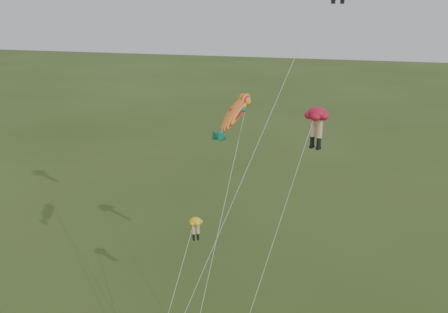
# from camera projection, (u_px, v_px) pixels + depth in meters

# --- Properties ---
(legs_kite_red_mid) EXTENTS (4.99, 11.04, 14.79)m
(legs_kite_red_mid) POSITION_uv_depth(u_px,v_px,m) (316.00, 119.00, 31.20)
(legs_kite_red_mid) COLOR red
(legs_kite_red_mid) RESTS_ON ground
(legs_kite_yellow) EXTENTS (1.28, 9.45, 7.34)m
(legs_kite_yellow) POSITION_uv_depth(u_px,v_px,m) (194.00, 229.00, 33.02)
(legs_kite_yellow) COLOR yellow
(legs_kite_yellow) RESTS_ON ground
(fish_kite) EXTENTS (2.45, 10.02, 16.16)m
(fish_kite) POSITION_uv_depth(u_px,v_px,m) (235.00, 114.00, 29.43)
(fish_kite) COLOR yellow
(fish_kite) RESTS_ON ground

